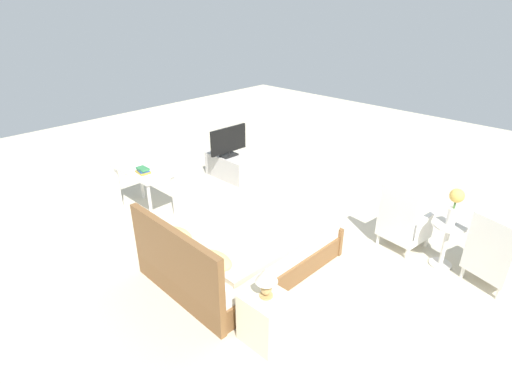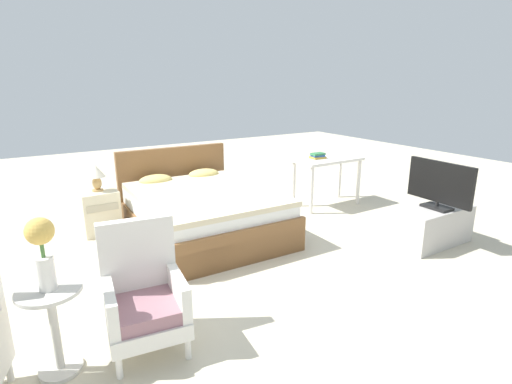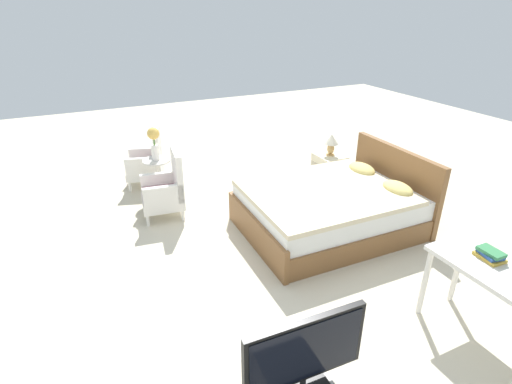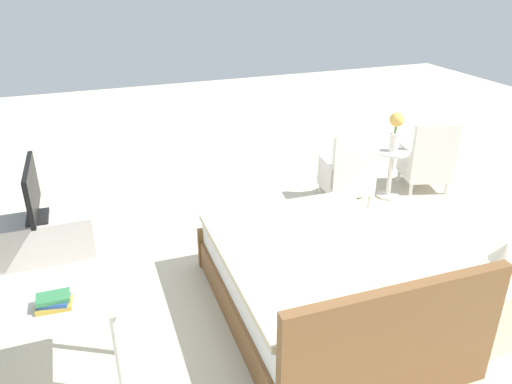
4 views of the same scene
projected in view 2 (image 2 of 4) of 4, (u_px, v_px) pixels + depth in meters
name	position (u px, v px, depth m)	size (l,w,h in m)	color
ground_plane	(237.00, 260.00, 4.34)	(16.00, 16.00, 0.00)	beige
bed	(201.00, 210.00, 5.02)	(1.62, 2.15, 0.96)	brown
armchair_by_window_right	(144.00, 298.00, 2.87)	(0.60, 0.60, 0.92)	white
side_table	(54.00, 321.00, 2.59)	(0.40, 0.40, 0.61)	beige
flower_vase	(42.00, 246.00, 2.44)	(0.17, 0.17, 0.48)	silver
nightstand	(100.00, 212.00, 5.04)	(0.44, 0.41, 0.55)	beige
table_lamp	(96.00, 174.00, 4.91)	(0.22, 0.22, 0.33)	tan
tv_stand	(434.00, 226.00, 4.69)	(0.96, 0.40, 0.44)	#B7B2AD
tv_flatscreen	(440.00, 184.00, 4.56)	(0.21, 0.81, 0.55)	black
vanity_desk	(327.00, 165.00, 6.06)	(1.04, 0.52, 0.74)	silver
book_stack	(318.00, 156.00, 6.00)	(0.22, 0.17, 0.08)	#B79333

